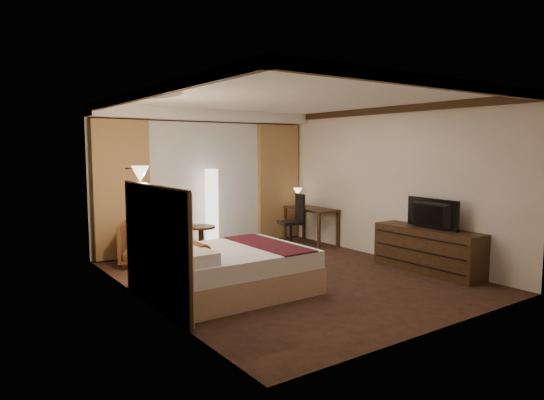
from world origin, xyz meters
TOP-DOWN VIEW (x-y plane):
  - floor at (0.00, 0.00)m, footprint 4.50×5.50m
  - ceiling at (0.00, 0.00)m, footprint 4.50×5.50m
  - back_wall at (0.00, 2.75)m, footprint 4.50×0.02m
  - left_wall at (-2.25, 0.00)m, footprint 0.02×5.50m
  - right_wall at (2.25, 0.00)m, footprint 0.02×5.50m
  - crown_molding at (0.00, 0.00)m, footprint 4.50×5.50m
  - soffit at (0.00, 2.50)m, footprint 4.50×0.50m
  - curtain_sheer at (0.00, 2.67)m, footprint 2.48×0.04m
  - curtain_left_drape at (-1.70, 2.61)m, footprint 1.00×0.14m
  - curtain_right_drape at (1.70, 2.61)m, footprint 1.00×0.14m
  - wall_sconce at (-2.09, 0.56)m, footprint 0.24×0.24m
  - bed at (-1.15, -0.25)m, footprint 2.07×1.62m
  - headboard at (-2.20, -0.25)m, footprint 0.12×1.92m
  - armchair at (-1.52, 1.94)m, footprint 1.07×1.05m
  - side_table at (-0.48, 1.97)m, footprint 0.52×0.52m
  - floor_lamp at (-0.03, 2.38)m, footprint 0.34×0.34m
  - desk at (1.95, 1.78)m, footprint 0.55×1.20m
  - desk_lamp at (1.95, 2.23)m, footprint 0.18×0.18m
  - office_chair at (1.39, 1.73)m, footprint 0.64×0.64m
  - dresser at (2.00, -1.09)m, footprint 0.50×1.82m
  - television at (1.97, -1.09)m, footprint 0.67×1.06m

SIDE VIEW (x-z plane):
  - floor at x=0.00m, z-range -0.01..0.01m
  - side_table at x=-0.48m, z-range 0.00..0.57m
  - bed at x=-1.15m, z-range 0.00..0.61m
  - dresser at x=2.00m, z-range 0.00..0.71m
  - desk at x=1.95m, z-range 0.00..0.75m
  - armchair at x=-1.52m, z-range 0.00..0.83m
  - office_chair at x=1.39m, z-range 0.00..1.07m
  - headboard at x=-2.20m, z-range 0.00..1.50m
  - floor_lamp at x=-0.03m, z-range 0.00..1.59m
  - desk_lamp at x=1.95m, z-range 0.75..1.09m
  - television at x=1.97m, z-range 0.93..1.06m
  - curtain_sheer at x=0.00m, z-range 0.02..2.48m
  - curtain_left_drape at x=-1.70m, z-range 0.02..2.48m
  - curtain_right_drape at x=1.70m, z-range 0.02..2.48m
  - back_wall at x=0.00m, z-range 0.00..2.70m
  - left_wall at x=-2.25m, z-range 0.00..2.70m
  - right_wall at x=2.25m, z-range 0.00..2.70m
  - wall_sconce at x=-2.09m, z-range 1.50..1.74m
  - soffit at x=0.00m, z-range 2.50..2.70m
  - crown_molding at x=0.00m, z-range 2.58..2.70m
  - ceiling at x=0.00m, z-range 2.70..2.71m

